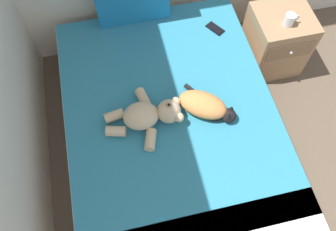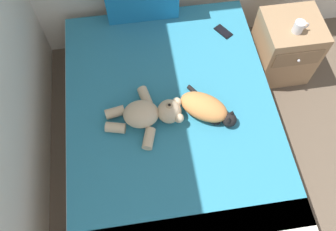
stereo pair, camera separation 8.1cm
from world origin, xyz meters
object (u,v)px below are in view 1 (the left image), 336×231
(bed, at_px, (171,128))
(cat, at_px, (205,106))
(cell_phone, at_px, (215,29))
(teddy_bear, at_px, (149,115))
(mug, at_px, (290,19))
(nightstand, at_px, (276,41))

(bed, bearing_deg, cat, -7.47)
(cell_phone, bearing_deg, teddy_bear, -134.26)
(cat, distance_m, cell_phone, 0.76)
(mug, bearing_deg, nightstand, 77.51)
(cell_phone, bearing_deg, mug, -17.44)
(bed, xyz_separation_m, cell_phone, (0.52, 0.68, 0.24))
(cell_phone, bearing_deg, bed, -127.43)
(mug, bearing_deg, teddy_bear, -156.12)
(cat, height_order, nightstand, cat)
(cat, distance_m, nightstand, 1.06)
(bed, relative_size, mug, 17.27)
(bed, xyz_separation_m, nightstand, (1.05, 0.59, 0.06))
(cat, relative_size, mug, 3.33)
(cat, distance_m, teddy_bear, 0.39)
(cat, bearing_deg, teddy_bear, 178.29)
(teddy_bear, xyz_separation_m, cell_phone, (0.68, 0.69, -0.07))
(cell_phone, distance_m, nightstand, 0.58)
(teddy_bear, distance_m, nightstand, 1.38)
(cell_phone, distance_m, mug, 0.57)
(teddy_bear, height_order, nightstand, teddy_bear)
(cat, relative_size, nightstand, 0.70)
(teddy_bear, distance_m, cell_phone, 0.97)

